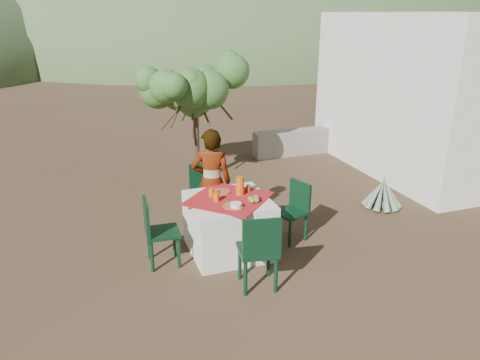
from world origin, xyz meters
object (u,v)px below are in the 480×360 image
shrub_tree (197,94)px  agave (383,194)px  chair_right (294,208)px  chair_near (259,249)px  guesthouse (440,93)px  juice_pitcher (240,186)px  table (229,225)px  chair_far (204,190)px  person (212,182)px  chair_left (156,229)px

shrub_tree → agave: 3.63m
chair_right → agave: bearing=86.4°
chair_near → guesthouse: bearing=-139.5°
chair_right → guesthouse: 4.76m
guesthouse → juice_pitcher: size_ratio=17.25×
table → chair_far: 1.10m
table → guesthouse: (5.11, 2.15, 1.12)m
chair_right → person: size_ratio=0.54×
table → chair_left: size_ratio=1.47×
chair_right → guesthouse: bearing=97.5°
chair_far → chair_near: 2.09m
juice_pitcher → guesthouse: bearing=22.8°
table → guesthouse: 5.66m
chair_far → juice_pitcher: bearing=-71.5°
table → agave: bearing=11.4°
person → guesthouse: guesthouse is taller
shrub_tree → agave: shrub_tree is taller
chair_near → shrub_tree: 3.97m
chair_near → agave: bearing=-141.9°
agave → guesthouse: (2.30, 1.58, 1.27)m
shrub_tree → chair_far: bearing=-102.2°
chair_far → chair_near: size_ratio=0.92×
table → chair_far: bearing=92.6°
shrub_tree → chair_near: bearing=-94.3°
agave → juice_pitcher: (-2.63, -0.49, 0.65)m
chair_far → person: size_ratio=0.56×
shrub_tree → guesthouse: 4.84m
chair_near → shrub_tree: size_ratio=0.46×
chair_left → person: (0.91, 0.67, 0.28)m
chair_near → person: 1.64m
chair_far → agave: chair_far is taller
chair_near → chair_left: 1.38m
chair_left → juice_pitcher: bearing=-81.6°
chair_right → table: bearing=-106.8°
table → agave: (2.82, 0.57, -0.15)m
chair_far → juice_pitcher: juice_pitcher is taller
table → chair_far: (-0.05, 1.09, 0.10)m
chair_right → guesthouse: (4.14, 2.10, 1.04)m
chair_left → shrub_tree: bearing=-21.8°
chair_left → guesthouse: size_ratio=0.21×
chair_far → guesthouse: size_ratio=0.21×
chair_far → chair_left: chair_left is taller
table → guesthouse: guesthouse is taller
chair_left → person: 1.16m
chair_left → agave: size_ratio=1.30×
shrub_tree → juice_pitcher: bearing=-92.9°
shrub_tree → chair_left: bearing=-114.3°
chair_right → shrub_tree: size_ratio=0.40×
person → juice_pitcher: 0.61m
chair_near → chair_right: (0.93, 1.04, -0.06)m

